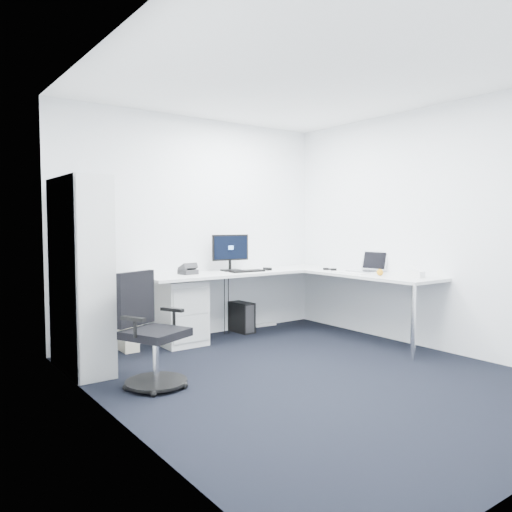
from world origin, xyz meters
TOP-DOWN VIEW (x-y plane):
  - ground at (0.00, 0.00)m, footprint 4.20×4.20m
  - ceiling at (0.00, 0.00)m, footprint 4.20×4.20m
  - wall_back at (0.00, 2.10)m, footprint 3.60×0.02m
  - wall_left at (-1.80, 0.00)m, footprint 0.02×4.20m
  - wall_right at (1.80, 0.00)m, footprint 0.02×4.20m
  - l_desk at (0.55, 1.40)m, footprint 2.79×1.56m
  - drawer_pedestal at (-0.38, 1.86)m, footprint 0.49×0.61m
  - bookshelf at (-1.62, 1.45)m, footprint 0.36×0.92m
  - task_chair at (-1.26, 0.57)m, footprint 0.73×0.73m
  - black_pc_tower at (0.56, 1.95)m, footprint 0.21×0.41m
  - beige_pc_tower at (-0.99, 1.93)m, footprint 0.17×0.36m
  - power_strip at (1.04, 2.04)m, footprint 0.33×0.08m
  - monitor at (0.34, 1.84)m, footprint 0.50×0.22m
  - black_keyboard at (0.43, 1.62)m, footprint 0.44×0.19m
  - mouse at (0.77, 1.64)m, footprint 0.07×0.11m
  - desk_phone at (-0.28, 1.81)m, footprint 0.20×0.20m
  - laptop at (1.55, 0.75)m, footprint 0.40×0.39m
  - white_keyboard at (1.30, 0.75)m, footprint 0.15×0.43m
  - headphones at (1.41, 1.18)m, footprint 0.14×0.19m
  - orange_fruit at (1.40, 0.37)m, footprint 0.08×0.08m
  - tissue_box at (1.56, 0.03)m, footprint 0.12×0.21m

SIDE VIEW (x-z plane):
  - ground at x=0.00m, z-range 0.00..0.00m
  - power_strip at x=1.04m, z-range 0.00..0.04m
  - beige_pc_tower at x=-0.99m, z-range 0.00..0.34m
  - black_pc_tower at x=0.56m, z-range 0.00..0.39m
  - drawer_pedestal at x=-0.38m, z-range 0.00..0.75m
  - l_desk at x=0.55m, z-range 0.00..0.81m
  - task_chair at x=-1.26m, z-range 0.00..0.99m
  - white_keyboard at x=1.30m, z-range 0.81..0.83m
  - black_keyboard at x=0.43m, z-range 0.81..0.83m
  - mouse at x=0.77m, z-range 0.81..0.85m
  - headphones at x=1.41m, z-range 0.81..0.86m
  - tissue_box at x=1.56m, z-range 0.81..0.89m
  - orange_fruit at x=1.40m, z-range 0.81..0.89m
  - desk_phone at x=-0.28m, z-range 0.81..0.94m
  - bookshelf at x=-1.62m, z-range 0.00..1.84m
  - laptop at x=1.55m, z-range 0.81..1.07m
  - monitor at x=0.34m, z-range 0.81..1.28m
  - wall_back at x=0.00m, z-range 0.00..2.70m
  - wall_left at x=-1.80m, z-range 0.00..2.70m
  - wall_right at x=1.80m, z-range 0.00..2.70m
  - ceiling at x=0.00m, z-range 2.70..2.70m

